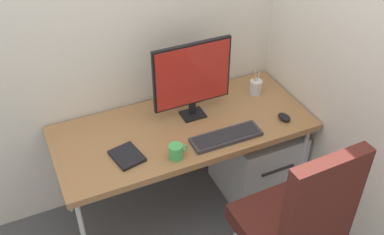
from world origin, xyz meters
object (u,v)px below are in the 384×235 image
Objects in this scene: pen_holder at (256,87)px; notebook at (127,156)px; office_chair at (296,223)px; mouse at (284,117)px; monitor at (192,76)px; coffee_mug at (176,151)px; filing_cabinet at (256,158)px; keyboard at (226,137)px.

pen_holder is 0.98m from notebook.
office_chair is 12.41× the size of mouse.
coffee_mug is (-0.24, -0.31, -0.23)m from monitor.
coffee_mug is at bearing -163.09° from filing_cabinet.
keyboard is (0.08, -0.29, -0.26)m from monitor.
coffee_mug is at bearing 170.53° from mouse.
mouse is 0.52× the size of pen_holder.
keyboard is (-0.34, -0.17, 0.44)m from filing_cabinet.
pen_holder is (0.39, 0.33, 0.04)m from keyboard.
pen_holder is (0.47, 0.04, -0.23)m from monitor.
monitor is at bearing 101.91° from office_chair.
pen_holder is (-0.01, 0.32, 0.03)m from mouse.
filing_cabinet is 0.84m from coffee_mug.
notebook is at bearing 134.95° from office_chair.
coffee_mug is (-0.71, -0.36, -0.01)m from pen_holder.
filing_cabinet is 0.58m from keyboard.
mouse is 0.97m from notebook.
coffee_mug reaches higher than filing_cabinet.
pen_holder reaches higher than coffee_mug.
monitor is at bearing 11.27° from notebook.
monitor is 5.46× the size of mouse.
filing_cabinet is 1.01m from notebook.
coffee_mug reaches higher than notebook.
filing_cabinet is at bearing -15.01° from monitor.
notebook reaches higher than filing_cabinet.
monitor is (-0.18, 0.87, 0.42)m from office_chair.
coffee_mug reaches higher than mouse.
pen_holder is at bearing 73.52° from filing_cabinet.
keyboard is 2.44× the size of pen_holder.
keyboard is 4.67× the size of mouse.
pen_holder is at bearing 79.83° from mouse.
notebook is (-0.91, -0.09, 0.44)m from filing_cabinet.
pen_holder is at bearing 72.72° from office_chair.
office_chair is at bearing -52.93° from coffee_mug.
office_chair is 2.66× the size of keyboard.
coffee_mug is at bearing -127.12° from monitor.
pen_holder is at bearing 5.03° from monitor.
monitor is 2.71× the size of notebook.
office_chair is at bearing -80.20° from keyboard.
filing_cabinet is 0.50m from pen_holder.
office_chair is 0.85m from filing_cabinet.
coffee_mug reaches higher than keyboard.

